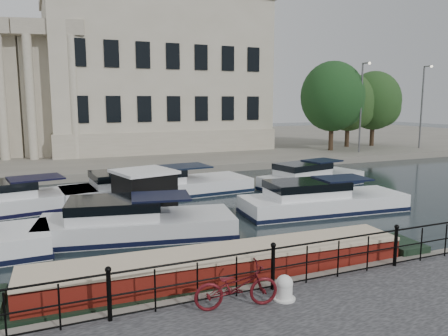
# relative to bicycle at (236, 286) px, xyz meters

# --- Properties ---
(ground_plane) EXTENTS (160.00, 160.00, 0.00)m
(ground_plane) POSITION_rel_bicycle_xyz_m (1.25, 2.78, -1.06)
(ground_plane) COLOR black
(ground_plane) RESTS_ON ground
(far_bank) EXTENTS (120.00, 42.00, 0.55)m
(far_bank) POSITION_rel_bicycle_xyz_m (1.25, 41.78, -0.79)
(far_bank) COLOR #6B665B
(far_bank) RESTS_ON ground_plane
(railing) EXTENTS (24.14, 0.14, 1.22)m
(railing) POSITION_rel_bicycle_xyz_m (1.25, 0.53, 0.14)
(railing) COLOR black
(railing) RESTS_ON near_quay
(civic_building) EXTENTS (53.55, 31.84, 16.85)m
(civic_building) POSITION_rel_bicycle_xyz_m (0.25, 37.49, 5.97)
(civic_building) COLOR #ADA38C
(civic_building) RESTS_ON far_bank
(lamp_posts) EXTENTS (8.24, 1.55, 8.07)m
(lamp_posts) POSITION_rel_bicycle_xyz_m (27.25, 23.48, 3.74)
(lamp_posts) COLOR #59595B
(lamp_posts) RESTS_ON far_bank
(bicycle) EXTENTS (2.04, 0.98, 1.03)m
(bicycle) POSITION_rel_bicycle_xyz_m (0.00, 0.00, 0.00)
(bicycle) COLOR #4E0E13
(bicycle) RESTS_ON near_quay
(mooring_bollard) EXTENTS (0.54, 0.54, 0.60)m
(mooring_bollard) POSITION_rel_bicycle_xyz_m (1.23, -0.07, -0.23)
(mooring_bollard) COLOR silver
(mooring_bollard) RESTS_ON near_quay
(narrowboat) EXTENTS (13.29, 2.38, 1.49)m
(narrowboat) POSITION_rel_bicycle_xyz_m (0.57, 1.96, -0.70)
(narrowboat) COLOR black
(narrowboat) RESTS_ON ground_plane
(harbour_hut) EXTENTS (3.94, 3.53, 2.21)m
(harbour_hut) POSITION_rel_bicycle_xyz_m (0.42, 10.92, -0.11)
(harbour_hut) COLOR #6B665B
(harbour_hut) RESTS_ON ground_plane
(cabin_cruisers) EXTENTS (28.44, 10.83, 1.99)m
(cabin_cruisers) POSITION_rel_bicycle_xyz_m (0.46, 11.16, -0.70)
(cabin_cruisers) COLOR white
(cabin_cruisers) RESTS_ON ground_plane
(trees) EXTENTS (12.39, 7.77, 8.40)m
(trees) POSITION_rel_bicycle_xyz_m (25.15, 26.73, 4.11)
(trees) COLOR black
(trees) RESTS_ON far_bank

